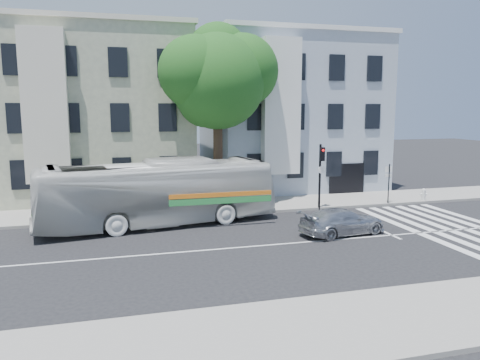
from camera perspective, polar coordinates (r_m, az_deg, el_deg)
name	(u,v)px	position (r m, az deg, el deg)	size (l,w,h in m)	color
ground	(261,246)	(20.66, 2.60, -8.02)	(120.00, 120.00, 0.00)	black
sidewalk_far	(220,207)	(28.12, -2.43, -3.33)	(80.00, 4.00, 0.15)	gray
sidewalk_near	(351,325)	(13.74, 13.37, -16.82)	(80.00, 4.00, 0.15)	gray
building_left	(98,115)	(33.83, -16.98, 7.60)	(12.00, 10.00, 11.00)	gray
building_right	(288,114)	(36.27, 5.93, 7.98)	(12.00, 10.00, 11.00)	#98A3B4
street_tree	(218,76)	(28.30, -2.75, 12.54)	(7.30, 5.90, 11.10)	#2D2116
bus	(158,193)	(24.19, -9.97, -1.55)	(12.12, 2.84, 3.38)	silver
sedan	(342,221)	(22.85, 12.37, -4.96)	(4.29, 1.74, 1.24)	#BABCC2
hedge	(122,210)	(26.19, -14.17, -3.55)	(8.50, 0.84, 0.70)	#236320
traffic_signal	(321,168)	(27.58, 9.82, 1.45)	(0.41, 0.52, 3.89)	black
fire_hydrant	(424,194)	(31.96, 21.48, -1.62)	(0.44, 0.30, 0.77)	silver
far_sign_pole	(389,178)	(30.12, 17.66, 0.21)	(0.44, 0.17, 2.44)	black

